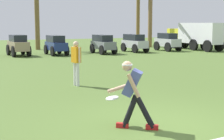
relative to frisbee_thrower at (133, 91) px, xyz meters
The scene contains 14 objects.
ground_plane 1.05m from the frisbee_thrower, ahead, with size 80.00×80.00×0.00m, color #4E692C.
frisbee_thrower is the anchor object (origin of this frame).
frisbee_in_flight 0.56m from the frisbee_thrower, 123.23° to the left, with size 0.28×0.28×0.07m.
teammate_near_sideline 5.17m from the frisbee_thrower, 86.70° to the left, with size 0.29×0.49×1.56m.
parked_car_slot_c 17.38m from the frisbee_thrower, 90.57° to the left, with size 1.41×2.44×1.40m.
parked_car_slot_d 17.27m from the frisbee_thrower, 82.27° to the left, with size 1.29×2.46×1.34m.
parked_car_slot_e 17.81m from the frisbee_thrower, 71.34° to the left, with size 1.30×2.46×1.34m.
parked_car_slot_f 19.23m from the frisbee_thrower, 64.04° to the left, with size 1.38×2.49×1.34m.
parked_car_slot_g 20.67m from the frisbee_thrower, 56.76° to the left, with size 1.31×2.41×1.40m.
box_truck 22.30m from the frisbee_thrower, 51.17° to the left, with size 1.72×5.97×2.20m.
palm_tree_far_left 22.61m from the frisbee_thrower, 84.90° to the left, with size 3.40×3.21×6.50m.
palm_tree_left_of_centre 26.06m from the frisbee_thrower, 63.34° to the left, with size 3.05×3.60×7.22m.
palm_tree_right_of_centre 24.68m from the frisbee_thrower, 60.76° to the left, with size 3.09×3.15×5.52m.
palm_tree_far_right 26.75m from the frisbee_thrower, 60.86° to the left, with size 3.40×3.48×5.84m.
Camera 1 is at (-3.70, -6.22, 2.18)m, focal length 55.00 mm.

